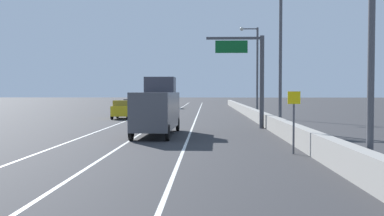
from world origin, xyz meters
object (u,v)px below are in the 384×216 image
at_px(lamp_post_right_second, 277,52).
at_px(lamp_post_right_third, 255,66).
at_px(car_green_0, 171,102).
at_px(box_truck, 157,108).
at_px(speed_advisory_sign, 294,117).
at_px(lamp_post_right_near, 365,7).
at_px(car_yellow_2, 122,110).
at_px(car_black_1, 132,107).
at_px(overhead_sign_gantry, 253,70).

xyz_separation_m(lamp_post_right_second, lamp_post_right_third, (0.30, 18.30, 0.00)).
relative_size(car_green_0, box_truck, 0.52).
bearing_deg(lamp_post_right_third, lamp_post_right_second, -90.93).
bearing_deg(speed_advisory_sign, car_green_0, 100.12).
bearing_deg(lamp_post_right_near, lamp_post_right_third, 89.88).
relative_size(lamp_post_right_third, car_yellow_2, 2.52).
bearing_deg(car_black_1, car_green_0, 82.90).
xyz_separation_m(speed_advisory_sign, car_yellow_2, (-13.44, 28.03, -0.75)).
relative_size(speed_advisory_sign, car_black_1, 0.74).
height_order(speed_advisory_sign, car_yellow_2, speed_advisory_sign).
bearing_deg(car_yellow_2, car_black_1, 90.89).
distance_m(car_green_0, car_yellow_2, 31.22).
height_order(car_yellow_2, box_truck, box_truck).
height_order(lamp_post_right_third, box_truck, lamp_post_right_third).
distance_m(lamp_post_right_near, box_truck, 18.09).
height_order(car_black_1, car_yellow_2, same).
bearing_deg(car_yellow_2, car_green_0, 84.71).
bearing_deg(car_yellow_2, lamp_post_right_near, -66.50).
height_order(speed_advisory_sign, lamp_post_right_near, lamp_post_right_near).
bearing_deg(car_black_1, overhead_sign_gantry, -56.57).
distance_m(speed_advisory_sign, car_green_0, 60.06).
bearing_deg(lamp_post_right_third, car_yellow_2, -169.59).
xyz_separation_m(speed_advisory_sign, car_black_1, (-13.55, 35.11, -0.75)).
bearing_deg(car_yellow_2, overhead_sign_gantry, -44.51).
relative_size(speed_advisory_sign, lamp_post_right_near, 0.29).
height_order(lamp_post_right_third, car_green_0, lamp_post_right_third).
xyz_separation_m(lamp_post_right_near, box_truck, (-8.86, 15.23, -4.10)).
height_order(lamp_post_right_near, car_black_1, lamp_post_right_near).
bearing_deg(lamp_post_right_third, lamp_post_right_near, -90.12).
relative_size(speed_advisory_sign, lamp_post_right_third, 0.29).
height_order(lamp_post_right_near, car_yellow_2, lamp_post_right_near).
xyz_separation_m(lamp_post_right_second, box_truck, (-8.64, -3.08, -4.10)).
height_order(lamp_post_right_near, lamp_post_right_third, same).
xyz_separation_m(lamp_post_right_second, car_black_1, (-14.63, 22.66, -4.92)).
xyz_separation_m(overhead_sign_gantry, speed_advisory_sign, (0.44, -15.26, -2.96)).
relative_size(lamp_post_right_second, box_truck, 1.22).
height_order(lamp_post_right_third, car_yellow_2, lamp_post_right_third).
height_order(lamp_post_right_second, lamp_post_right_third, same).
relative_size(overhead_sign_gantry, lamp_post_right_near, 0.72).
distance_m(car_black_1, box_truck, 26.44).
bearing_deg(speed_advisory_sign, lamp_post_right_third, 87.44).
distance_m(lamp_post_right_third, car_green_0, 31.16).
xyz_separation_m(overhead_sign_gantry, lamp_post_right_second, (1.52, -2.81, 1.21)).
bearing_deg(lamp_post_right_second, lamp_post_right_third, 89.07).
height_order(overhead_sign_gantry, car_black_1, overhead_sign_gantry).
bearing_deg(box_truck, speed_advisory_sign, -51.09).
bearing_deg(box_truck, car_black_1, 103.09).
bearing_deg(lamp_post_right_third, overhead_sign_gantry, -96.69).
bearing_deg(lamp_post_right_second, box_truck, -160.40).
relative_size(overhead_sign_gantry, speed_advisory_sign, 2.50).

